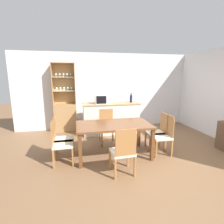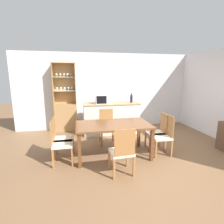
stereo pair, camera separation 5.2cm
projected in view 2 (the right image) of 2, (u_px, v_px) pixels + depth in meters
name	position (u px, v px, depth m)	size (l,w,h in m)	color
ground_plane	(143.00, 159.00, 3.87)	(18.00, 18.00, 0.00)	brown
wall_back	(117.00, 91.00, 6.13)	(6.80, 0.06, 2.55)	silver
kitchen_counter	(111.00, 118.00, 5.54)	(1.75, 0.61, 0.97)	silver
display_cabinet	(66.00, 112.00, 5.75)	(0.71, 0.34, 2.20)	tan
dining_table	(113.00, 128.00, 3.90)	(1.64, 0.94, 0.75)	brown
dining_chair_side_right_near	(163.00, 136.00, 4.03)	(0.43, 0.43, 0.91)	beige
dining_chair_head_far	(107.00, 127.00, 4.71)	(0.42, 0.42, 0.91)	beige
dining_chair_side_right_far	(157.00, 132.00, 4.30)	(0.44, 0.44, 0.91)	beige
dining_chair_side_left_near	(60.00, 143.00, 3.59)	(0.42, 0.42, 0.91)	beige
dining_chair_head_near	(122.00, 152.00, 3.18)	(0.43, 0.43, 0.91)	beige
dining_chair_side_left_far	(61.00, 138.00, 3.87)	(0.43, 0.43, 0.91)	beige
microwave	(103.00, 99.00, 5.33)	(0.47, 0.35, 0.27)	silver
wine_bottle	(131.00, 99.00, 5.54)	(0.08, 0.08, 0.30)	#141E38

